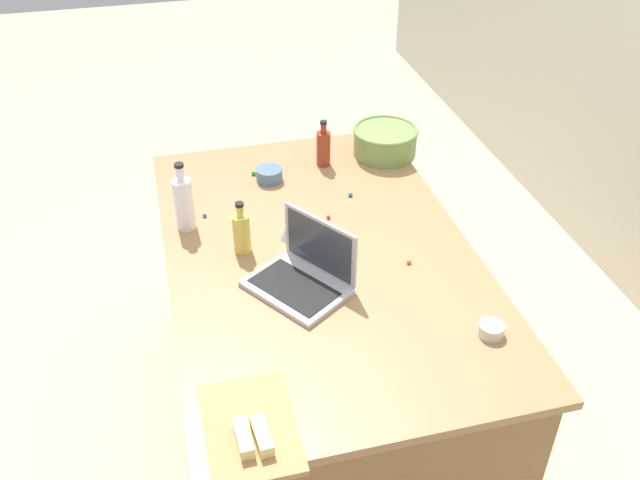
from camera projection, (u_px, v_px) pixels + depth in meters
ground_plane at (320, 422)px, 2.93m from camera, size 12.00×12.00×0.00m
island_counter at (320, 345)px, 2.66m from camera, size 1.65×1.05×0.90m
laptop at (304, 273)px, 2.23m from camera, size 0.38×0.36×0.22m
mixing_bowl_large at (385, 141)px, 2.93m from camera, size 0.28×0.28×0.12m
bottle_soy at (323, 148)px, 2.85m from camera, size 0.06×0.06×0.20m
bottle_vinegar at (184, 203)px, 2.46m from camera, size 0.07×0.07×0.26m
bottle_oil at (242, 232)px, 2.36m from camera, size 0.06×0.06×0.20m
cutting_board at (250, 428)px, 1.78m from camera, size 0.34×0.23×0.02m
butter_stick_left at (244, 438)px, 1.72m from camera, size 0.11×0.04×0.04m
butter_stick_right at (262, 436)px, 1.72m from camera, size 0.11×0.04×0.04m
ramekin_small at (491, 330)px, 2.06m from camera, size 0.08×0.08×0.04m
ramekin_medium at (269, 175)px, 2.77m from camera, size 0.11×0.11×0.05m
kitchen_timer at (289, 230)px, 2.45m from camera, size 0.07×0.07×0.08m
candy_0 at (329, 217)px, 2.56m from camera, size 0.01×0.01×0.01m
candy_1 at (278, 291)px, 2.22m from camera, size 0.02×0.02×0.02m
candy_2 at (205, 215)px, 2.57m from camera, size 0.02×0.02×0.02m
candy_3 at (409, 262)px, 2.34m from camera, size 0.02×0.02×0.02m
candy_4 at (344, 242)px, 2.43m from camera, size 0.02×0.02×0.02m
candy_5 at (180, 201)px, 2.65m from camera, size 0.02×0.02×0.02m
candy_6 at (254, 173)px, 2.82m from camera, size 0.02×0.02×0.02m
candy_7 at (350, 194)px, 2.69m from camera, size 0.02×0.02×0.02m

